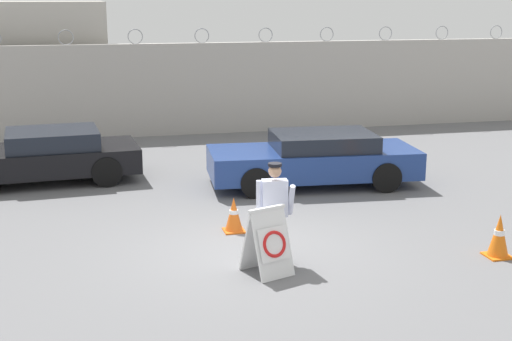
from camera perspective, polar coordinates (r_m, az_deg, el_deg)
name	(u,v)px	position (r m, az deg, el deg)	size (l,w,h in m)	color
ground_plane	(251,251)	(12.41, -0.37, -6.47)	(90.00, 90.00, 0.00)	slate
perimeter_wall	(170,89)	(22.83, -6.86, 6.46)	(36.00, 0.30, 3.35)	#ADA8A0
barricade_sign	(268,241)	(11.27, 1.00, -5.68)	(0.82, 0.87, 1.09)	white
security_guard	(275,208)	(11.66, 1.50, -3.02)	(0.61, 0.43, 1.68)	black
traffic_cone_near	(499,236)	(12.72, 18.87, -4.97)	(0.42, 0.42, 0.75)	orange
traffic_cone_mid	(234,215)	(13.34, -1.79, -3.56)	(0.39, 0.39, 0.66)	orange
parked_car_front_coupe	(46,155)	(17.61, -16.45, 1.16)	(4.50, 2.26, 1.24)	black
parked_car_rear_sedan	(315,158)	(16.63, 4.71, 0.99)	(4.93, 2.27, 1.24)	black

